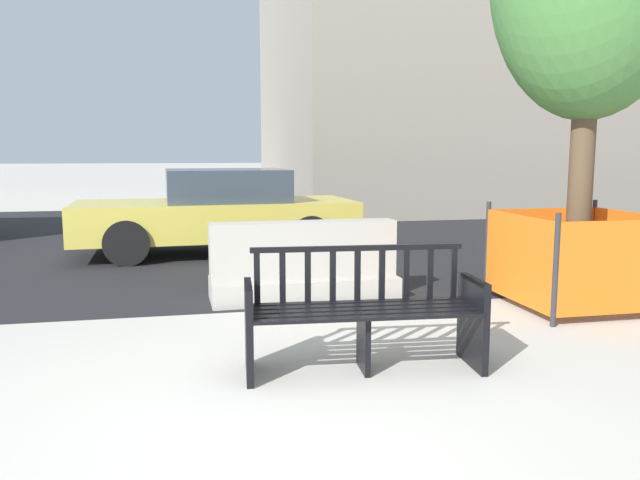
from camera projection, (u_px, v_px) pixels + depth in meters
The scene contains 6 objects.
ground_plane at pixel (289, 428), 3.57m from camera, with size 200.00×200.00×0.00m, color #B7B2A8.
street_asphalt at pixel (216, 235), 11.99m from camera, with size 120.00×12.00×0.01m, color black.
street_bench at pixel (363, 316), 4.49m from camera, with size 1.72×0.65×0.88m.
jersey_barrier_centre at pixel (304, 268), 6.71m from camera, with size 2.02×0.73×0.84m.
construction_fence at pixel (576, 256), 6.35m from camera, with size 1.36×1.36×1.04m.
car_taxi_near at pixel (219, 212), 9.77m from camera, with size 4.33×2.02×1.31m.
Camera 1 is at (-0.53, -3.35, 1.56)m, focal length 35.00 mm.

